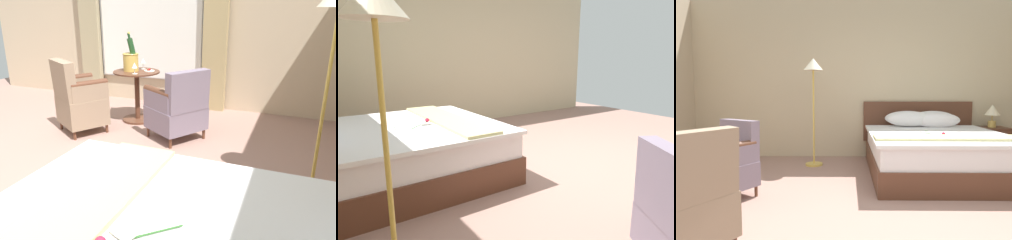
{
  "view_description": "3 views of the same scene",
  "coord_description": "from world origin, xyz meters",
  "views": [
    {
      "loc": [
        1.85,
        2.33,
        1.53
      ],
      "look_at": [
        -0.42,
        1.4,
        0.69
      ],
      "focal_mm": 35.0,
      "sensor_mm": 36.0,
      "label": 1
    },
    {
      "loc": [
        -2.36,
        2.85,
        1.38
      ],
      "look_at": [
        -0.46,
        1.53,
        0.87
      ],
      "focal_mm": 32.0,
      "sensor_mm": 36.0,
      "label": 2
    },
    {
      "loc": [
        -0.31,
        -2.27,
        1.18
      ],
      "look_at": [
        -0.36,
        1.09,
        0.88
      ],
      "focal_mm": 32.0,
      "sensor_mm": 36.0,
      "label": 3
    }
  ],
  "objects": [
    {
      "name": "wall_far_side",
      "position": [
        3.19,
        0.0,
        1.42
      ],
      "size": [
        0.12,
        6.53,
        2.83
      ],
      "color": "#C1B28F",
      "rests_on": "ground"
    },
    {
      "name": "floor_lamp_brass",
      "position": [
        -0.87,
        2.53,
        1.41
      ],
      "size": [
        0.31,
        0.31,
        1.73
      ],
      "color": "gold",
      "rests_on": "ground"
    },
    {
      "name": "bed",
      "position": [
        0.95,
        2.13,
        0.35
      ],
      "size": [
        1.95,
        2.28,
        1.02
      ],
      "color": "#563121",
      "rests_on": "ground"
    },
    {
      "name": "ground_plane",
      "position": [
        0.0,
        0.0,
        0.0
      ],
      "size": [
        7.91,
        7.91,
        0.0
      ],
      "primitive_type": "plane",
      "color": "#9B7569"
    }
  ]
}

